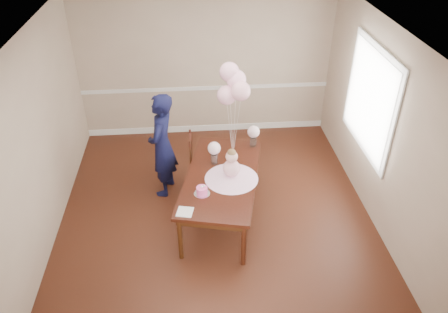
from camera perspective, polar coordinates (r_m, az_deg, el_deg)
floor at (r=6.49m, az=-1.04°, el=-7.70°), size 4.50×5.00×0.00m
ceiling at (r=5.12m, az=-1.35°, el=15.60°), size 4.50×5.00×0.02m
wall_back at (r=7.93m, az=-2.44°, el=11.89°), size 4.50×0.02×2.70m
wall_front at (r=3.78m, az=1.55°, el=-17.33°), size 4.50×0.02×2.70m
wall_left at (r=6.01m, az=-23.12°, el=1.41°), size 0.02×5.00×2.70m
wall_right at (r=6.23m, az=19.99°, el=3.32°), size 0.02×5.00×2.70m
chair_rail_trim at (r=8.10m, az=-2.36°, el=8.91°), size 4.50×0.02×0.07m
baseboard_trim at (r=8.49m, az=-2.23°, el=3.75°), size 4.50×0.02×0.12m
window_frame at (r=6.53m, az=18.54°, el=7.06°), size 0.02×1.66×1.56m
window_blinds at (r=6.52m, az=18.39°, el=7.06°), size 0.01×1.50×1.40m
dining_table_top at (r=6.05m, az=-0.34°, el=-2.68°), size 1.37×2.10×0.05m
table_apron at (r=6.10m, az=-0.33°, el=-3.23°), size 1.26×1.99×0.10m
table_leg_fl at (r=5.68m, az=-5.75°, el=-10.58°), size 0.08×0.08×0.68m
table_leg_fr at (r=5.58m, az=2.57°, el=-11.42°), size 0.08×0.08×0.68m
table_leg_bl at (r=7.03m, az=-2.58°, el=-0.53°), size 0.08×0.08×0.68m
table_leg_br at (r=6.95m, az=4.04°, el=-1.05°), size 0.08×0.08×0.68m
baby_skirt at (r=5.96m, az=0.98°, el=-2.51°), size 0.88×0.88×0.10m
baby_torso at (r=5.88m, az=0.99°, el=-1.52°), size 0.23×0.23×0.23m
baby_head at (r=5.78m, az=1.01°, el=-0.03°), size 0.16×0.16×0.16m
baby_hair at (r=5.75m, az=1.01°, el=0.46°), size 0.12×0.12×0.12m
cake_platter at (r=5.72m, az=-2.88°, el=-4.86°), size 0.25×0.25×0.01m
birthday_cake at (r=5.69m, az=-2.90°, el=-4.44°), size 0.17×0.17×0.10m
cake_flower_a at (r=5.65m, az=-2.92°, el=-3.94°), size 0.03×0.03×0.03m
cake_flower_b at (r=5.66m, az=-2.59°, el=-3.85°), size 0.03×0.03×0.03m
rose_vase_near at (r=6.25m, az=-1.28°, el=-0.26°), size 0.12×0.12×0.15m
roses_near at (r=6.15m, az=-1.30°, el=1.09°), size 0.18×0.18×0.18m
rose_vase_far at (r=6.64m, az=3.81°, el=1.94°), size 0.12×0.12×0.15m
roses_far at (r=6.55m, az=3.87°, el=3.24°), size 0.18×0.18×0.18m
napkin at (r=5.45m, az=-5.13°, el=-7.21°), size 0.23×0.23×0.01m
balloon_weight at (r=6.46m, az=1.18°, el=0.27°), size 0.05×0.05×0.02m
balloon_a at (r=5.99m, az=0.36°, el=8.01°), size 0.27×0.27×0.27m
balloon_b at (r=5.89m, az=2.19°, el=8.54°), size 0.27×0.27×0.27m
balloon_c at (r=5.99m, az=1.61°, el=10.01°), size 0.27×0.27×0.27m
balloon_d at (r=5.98m, az=0.71°, el=10.98°), size 0.27×0.27×0.27m
balloon_ribbon_a at (r=6.25m, az=0.79°, el=3.41°), size 0.09×0.02×0.81m
balloon_ribbon_b at (r=6.19m, az=1.65°, el=3.63°), size 0.09×0.07×0.90m
balloon_ribbon_c at (r=6.23m, az=1.38°, el=4.37°), size 0.04×0.09×1.00m
balloon_ribbon_d at (r=6.22m, az=0.95°, el=4.83°), size 0.06×0.12×1.10m
dining_chair_seat at (r=6.89m, az=-2.83°, el=-0.78°), size 0.40×0.40×0.04m
chair_leg_fl at (r=6.88m, az=-4.09°, el=-3.01°), size 0.04×0.04×0.38m
chair_leg_fr at (r=6.88m, az=-1.42°, el=-2.92°), size 0.04×0.04×0.38m
chair_leg_bl at (r=7.14m, az=-4.10°, el=-1.48°), size 0.04×0.04×0.38m
chair_leg_br at (r=7.14m, az=-1.53°, el=-1.39°), size 0.04×0.04×0.38m
chair_back_post_l at (r=6.61m, az=-4.40°, el=0.23°), size 0.04×0.04×0.50m
chair_back_post_r at (r=6.88m, az=-4.40°, el=1.69°), size 0.04×0.04×0.50m
chair_slat_low at (r=6.80m, az=-4.36°, el=0.22°), size 0.03×0.36×0.04m
chair_slat_mid at (r=6.73m, az=-4.41°, el=1.23°), size 0.03×0.36×0.04m
chair_slat_top at (r=6.65m, az=-4.46°, el=2.26°), size 0.03×0.36×0.04m
woman at (r=6.55m, az=-8.07°, el=1.42°), size 0.54×0.68×1.66m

